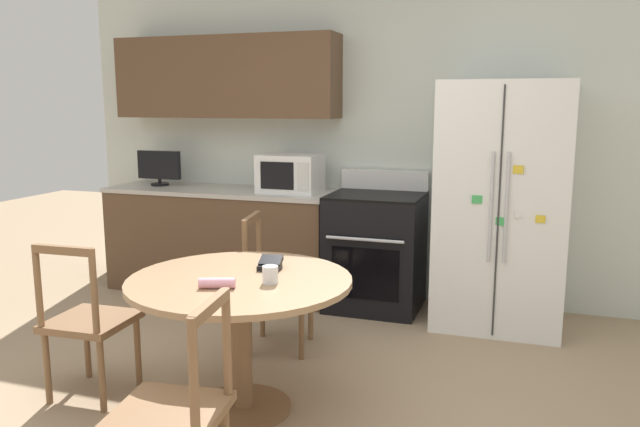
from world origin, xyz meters
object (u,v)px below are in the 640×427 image
object	(u,v)px
oven_range	(375,250)
candle_glass	(270,276)
microwave	(290,173)
wallet	(270,264)
dining_chair_left	(88,322)
dining_chair_far	(276,285)
dining_chair_near	(175,414)
countertop_tv	(159,167)
refrigerator	(501,205)

from	to	relation	value
oven_range	candle_glass	xyz separation A→B (m)	(-0.08, -1.94, 0.30)
microwave	candle_glass	size ratio (longest dim) A/B	5.49
wallet	dining_chair_left	bearing A→B (deg)	-160.70
dining_chair_far	dining_chair_near	bearing A→B (deg)	0.03
dining_chair_left	wallet	xyz separation A→B (m)	(0.95, 0.33, 0.33)
dining_chair_near	dining_chair_far	distance (m)	1.76
countertop_tv	dining_chair_left	xyz separation A→B (m)	(0.85, -2.07, -0.63)
oven_range	microwave	size ratio (longest dim) A/B	2.22
microwave	dining_chair_far	xyz separation A→B (m)	(0.30, -1.06, -0.62)
microwave	dining_chair_far	world-z (taller)	microwave
refrigerator	countertop_tv	distance (m)	2.94
refrigerator	dining_chair_left	world-z (taller)	refrigerator
microwave	dining_chair_near	distance (m)	2.92
countertop_tv	dining_chair_far	size ratio (longest dim) A/B	0.45
microwave	candle_glass	distance (m)	2.08
oven_range	dining_chair_left	size ratio (longest dim) A/B	1.20
dining_chair_near	dining_chair_left	distance (m)	1.25
dining_chair_near	dining_chair_far	bearing A→B (deg)	2.15
countertop_tv	dining_chair_left	distance (m)	2.32
countertop_tv	candle_glass	world-z (taller)	countertop_tv
dining_chair_far	oven_range	bearing A→B (deg)	148.16
refrigerator	dining_chair_near	bearing A→B (deg)	-111.74
candle_glass	wallet	xyz separation A→B (m)	(-0.10, 0.25, -0.01)
dining_chair_near	candle_glass	world-z (taller)	dining_chair_near
candle_glass	dining_chair_far	bearing A→B (deg)	111.05
refrigerator	candle_glass	world-z (taller)	refrigerator
countertop_tv	wallet	world-z (taller)	countertop_tv
oven_range	dining_chair_near	xyz separation A→B (m)	(-0.13, -2.77, -0.03)
dining_chair_near	dining_chair_far	xyz separation A→B (m)	(-0.29, 1.73, 0.00)
oven_range	dining_chair_far	distance (m)	1.12
refrigerator	wallet	xyz separation A→B (m)	(-1.13, -1.63, -0.13)
oven_range	candle_glass	bearing A→B (deg)	-92.33
countertop_tv	oven_range	bearing A→B (deg)	-1.20
refrigerator	candle_glass	xyz separation A→B (m)	(-1.03, -1.88, -0.12)
countertop_tv	wallet	distance (m)	2.52
dining_chair_near	dining_chair_far	world-z (taller)	same
dining_chair_far	candle_glass	size ratio (longest dim) A/B	10.18
microwave	dining_chair_near	world-z (taller)	microwave
microwave	countertop_tv	world-z (taller)	microwave
refrigerator	wallet	distance (m)	1.99
refrigerator	dining_chair_left	bearing A→B (deg)	-136.69
microwave	dining_chair_near	size ratio (longest dim) A/B	0.54
oven_range	dining_chair_far	bearing A→B (deg)	-112.31
candle_glass	wallet	world-z (taller)	candle_glass
refrigerator	microwave	distance (m)	1.69
microwave	countertop_tv	xyz separation A→B (m)	(-1.26, 0.02, 0.01)
countertop_tv	dining_chair_near	xyz separation A→B (m)	(1.85, -2.81, -0.63)
oven_range	countertop_tv	size ratio (longest dim) A/B	2.64
dining_chair_left	oven_range	bearing A→B (deg)	58.20
countertop_tv	candle_glass	bearing A→B (deg)	-46.02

